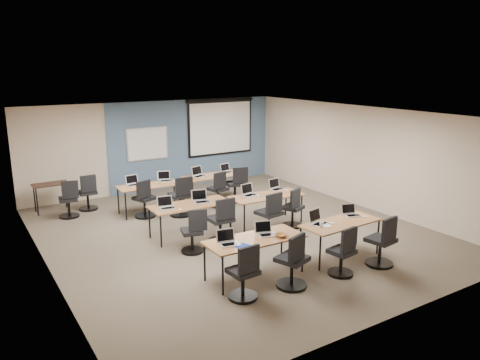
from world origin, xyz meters
TOP-DOWN VIEW (x-y plane):
  - floor at (0.00, 0.00)m, footprint 8.00×9.00m
  - ceiling at (0.00, 0.00)m, footprint 8.00×9.00m
  - wall_back at (0.00, 4.50)m, footprint 8.00×0.04m
  - wall_front at (0.00, -4.50)m, footprint 8.00×0.04m
  - wall_left at (-4.00, 0.00)m, footprint 0.04×9.00m
  - wall_right at (4.00, 0.00)m, footprint 0.04×9.00m
  - blue_accent_panel at (1.25, 4.47)m, footprint 5.50×0.04m
  - whiteboard at (-0.30, 4.43)m, footprint 1.28×0.03m
  - projector_screen at (2.20, 4.41)m, footprint 2.40×0.10m
  - training_table_front_left at (-0.89, -2.19)m, footprint 1.82×0.76m
  - training_table_front_right at (1.04, -2.35)m, footprint 1.67×0.69m
  - training_table_mid_left at (-0.92, 0.33)m, footprint 1.82×0.76m
  - training_table_mid_right at (0.94, 0.03)m, footprint 1.77×0.74m
  - training_table_back_left at (-1.03, 2.42)m, footprint 1.68×0.70m
  - training_table_back_right at (0.90, 2.51)m, footprint 1.81×0.75m
  - laptop_0 at (-1.43, -2.17)m, footprint 0.33×0.28m
  - mouse_0 at (-1.30, -2.32)m, footprint 0.08×0.11m
  - task_chair_0 at (-1.51, -2.82)m, footprint 0.49×0.49m
  - laptop_1 at (-0.62, -2.14)m, footprint 0.32×0.27m
  - mouse_1 at (-0.35, -2.24)m, footprint 0.06×0.09m
  - task_chair_1 at (-0.59, -2.92)m, footprint 0.56×0.54m
  - laptop_2 at (0.61, -2.17)m, footprint 0.36×0.30m
  - mouse_2 at (0.83, -2.33)m, footprint 0.07×0.10m
  - task_chair_2 at (0.48, -3.01)m, footprint 0.47×0.47m
  - laptop_3 at (1.52, -2.15)m, footprint 0.30×0.26m
  - mouse_3 at (1.69, -2.38)m, footprint 0.08×0.11m
  - task_chair_3 at (1.41, -3.10)m, footprint 0.53×0.53m
  - laptop_4 at (-1.49, 0.34)m, footprint 0.33×0.28m
  - mouse_4 at (-1.30, 0.07)m, footprint 0.06×0.09m
  - task_chair_4 at (-1.32, -0.62)m, footprint 0.47×0.46m
  - laptop_5 at (-0.64, 0.36)m, footprint 0.35×0.30m
  - mouse_5 at (-0.30, 0.11)m, footprint 0.07×0.09m
  - task_chair_5 at (-0.57, -0.45)m, footprint 0.55×0.55m
  - laptop_6 at (0.59, 0.25)m, footprint 0.35×0.30m
  - mouse_6 at (0.72, 0.07)m, footprint 0.07×0.10m
  - task_chair_6 at (0.55, -0.67)m, footprint 0.56×0.56m
  - laptop_7 at (1.46, 0.35)m, footprint 0.35×0.29m
  - mouse_7 at (1.60, 0.11)m, footprint 0.08×0.11m
  - task_chair_7 at (1.36, -0.47)m, footprint 0.52×0.49m
  - laptop_8 at (-1.41, 2.65)m, footprint 0.33×0.28m
  - mouse_8 at (-1.27, 2.43)m, footprint 0.08×0.10m
  - task_chair_8 at (-1.34, 2.08)m, footprint 0.54×0.51m
  - laptop_9 at (-0.53, 2.64)m, footprint 0.33×0.28m
  - mouse_9 at (-0.36, 2.44)m, footprint 0.06×0.09m
  - task_chair_9 at (-0.50, 1.72)m, footprint 0.56×0.56m
  - laptop_10 at (0.46, 2.63)m, footprint 0.36×0.31m
  - mouse_10 at (0.85, 2.46)m, footprint 0.06×0.10m
  - task_chair_10 at (0.69, 1.90)m, footprint 0.50×0.50m
  - laptop_11 at (1.37, 2.64)m, footprint 0.32×0.28m
  - mouse_11 at (1.75, 2.48)m, footprint 0.06×0.09m
  - task_chair_11 at (1.35, 2.07)m, footprint 0.53×0.53m
  - blue_mousepad at (-1.27, -2.39)m, footprint 0.29×0.26m
  - snack_bowl at (-0.44, -2.37)m, footprint 0.24×0.24m
  - snack_plate at (0.64, -2.38)m, footprint 0.24×0.24m
  - coffee_cup at (0.55, -2.33)m, footprint 0.10×0.10m
  - utility_table at (-3.21, 3.86)m, footprint 0.89×0.50m
  - spare_chair_a at (-2.37, 3.47)m, footprint 0.49×0.49m
  - spare_chair_b at (-2.94, 3.08)m, footprint 0.49×0.49m

SIDE VIEW (x-z plane):
  - floor at x=0.00m, z-range -0.01..0.01m
  - task_chair_4 at x=-1.32m, z-range -0.09..0.86m
  - task_chair_2 at x=0.48m, z-range -0.09..0.87m
  - task_chair_7 at x=1.36m, z-range -0.09..0.88m
  - spare_chair_a at x=-2.37m, z-range -0.09..0.89m
  - spare_chair_b at x=-2.94m, z-range -0.09..0.89m
  - task_chair_0 at x=-1.51m, z-range -0.09..0.89m
  - task_chair_10 at x=0.69m, z-range -0.09..0.90m
  - task_chair_8 at x=-1.34m, z-range -0.09..0.91m
  - task_chair_3 at x=1.41m, z-range -0.09..0.92m
  - task_chair_11 at x=1.35m, z-range -0.09..0.92m
  - task_chair_1 at x=-0.59m, z-range -0.09..0.93m
  - task_chair_5 at x=-0.57m, z-range -0.09..0.94m
  - task_chair_6 at x=0.55m, z-range -0.09..0.95m
  - task_chair_9 at x=-0.50m, z-range -0.09..0.95m
  - utility_table at x=-3.21m, z-range 0.28..1.03m
  - training_table_front_right at x=1.04m, z-range 0.32..1.05m
  - training_table_back_left at x=-1.03m, z-range 0.32..1.05m
  - training_table_mid_right at x=0.94m, z-range 0.32..1.05m
  - training_table_back_right at x=0.90m, z-range 0.32..1.05m
  - training_table_front_left at x=-0.89m, z-range 0.32..1.05m
  - training_table_mid_left at x=-0.92m, z-range 0.32..1.05m
  - blue_mousepad at x=-1.27m, z-range 0.73..0.74m
  - snack_plate at x=0.64m, z-range 0.73..0.74m
  - mouse_11 at x=1.75m, z-range 0.73..0.76m
  - mouse_5 at x=-0.30m, z-range 0.73..0.76m
  - mouse_9 at x=-0.36m, z-range 0.73..0.76m
  - mouse_8 at x=-1.27m, z-range 0.73..0.76m
  - mouse_1 at x=-0.35m, z-range 0.73..0.76m
  - mouse_4 at x=-1.30m, z-range 0.73..0.76m
  - mouse_3 at x=1.69m, z-range 0.73..0.76m
  - mouse_6 at x=0.72m, z-range 0.72..0.76m
  - mouse_7 at x=1.60m, z-range 0.72..0.76m
  - mouse_0 at x=-1.30m, z-range 0.72..0.76m
  - mouse_10 at x=0.85m, z-range 0.72..0.76m
  - mouse_2 at x=0.83m, z-range 0.72..0.76m
  - snack_bowl at x=-0.44m, z-range 0.73..0.78m
  - coffee_cup at x=0.55m, z-range 0.74..0.81m
  - laptop_3 at x=1.52m, z-range 0.67..0.91m
  - laptop_1 at x=-0.62m, z-range 0.67..0.91m
  - laptop_11 at x=1.37m, z-range 0.67..0.92m
  - laptop_0 at x=-1.43m, z-range 0.67..0.92m
  - laptop_8 at x=-1.41m, z-range 0.67..0.92m
  - laptop_9 at x=-0.53m, z-range 0.67..0.92m
  - laptop_4 at x=-1.49m, z-range 0.67..0.92m
  - laptop_7 at x=1.46m, z-range 0.66..0.93m
  - laptop_6 at x=0.59m, z-range 0.66..0.93m
  - laptop_5 at x=-0.64m, z-range 0.66..0.93m
  - laptop_2 at x=0.61m, z-range 0.66..0.93m
  - laptop_10 at x=0.46m, z-range 0.66..0.93m
  - wall_back at x=0.00m, z-range 0.00..2.70m
  - wall_front at x=0.00m, z-range 0.00..2.70m
  - wall_left at x=-4.00m, z-range 0.00..2.70m
  - wall_right at x=4.00m, z-range 0.00..2.70m
  - blue_accent_panel at x=1.25m, z-range 0.00..2.70m
  - whiteboard at x=-0.30m, z-range 0.96..1.94m
  - projector_screen at x=2.20m, z-range 0.98..2.80m
  - ceiling at x=0.00m, z-range 2.69..2.71m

